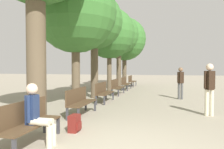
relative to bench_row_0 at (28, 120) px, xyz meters
The scene contains 15 objects.
bench_row_0 is the anchor object (origin of this frame).
bench_row_1 2.77m from the bench_row_0, 90.00° to the left, with size 0.44×1.63×0.88m.
bench_row_2 5.54m from the bench_row_0, 90.00° to the left, with size 0.44×1.63×0.88m.
bench_row_3 8.30m from the bench_row_0, 90.00° to the left, with size 0.44×1.63×0.88m.
bench_row_4 11.07m from the bench_row_0, 90.00° to the left, with size 0.44×1.63×0.88m.
bench_row_5 13.84m from the bench_row_0, 90.00° to the left, with size 0.44×1.63×0.88m.
tree_row_1 5.51m from the bench_row_0, 100.59° to the left, with size 3.32×3.32×5.46m.
tree_row_2 7.57m from the bench_row_0, 96.89° to the left, with size 2.88×2.88×5.37m.
tree_row_3 10.30m from the bench_row_0, 94.76° to the left, with size 3.28×3.28×5.40m.
tree_row_4 13.19m from the bench_row_0, 93.67° to the left, with size 3.07×3.07×5.64m.
tree_row_5 15.43m from the bench_row_0, 93.10° to the left, with size 3.75×3.75×5.91m.
person_seated 0.28m from the bench_row_0, ahead, with size 0.59×0.34×1.25m.
backpack 1.21m from the bench_row_0, 60.33° to the left, with size 0.25×0.34×0.41m.
pedestrian_near 8.03m from the bench_row_0, 64.62° to the left, with size 0.32×0.27×1.56m.
pedestrian_mid 5.52m from the bench_row_0, 41.81° to the left, with size 0.34×0.29×1.69m.
Camera 1 is at (0.86, -3.87, 1.58)m, focal length 35.00 mm.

